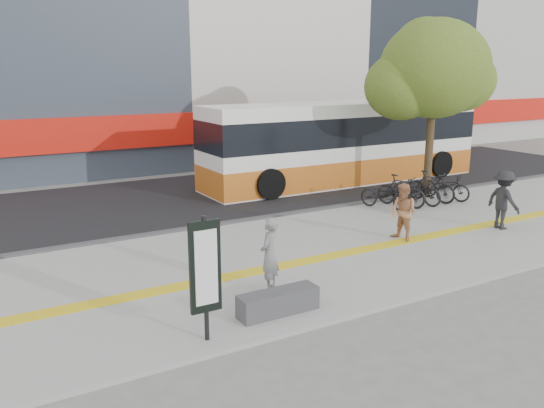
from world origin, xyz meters
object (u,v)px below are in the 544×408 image
bench (278,302)px  bus (344,145)px  signboard (205,269)px  pedestrian_tan (403,212)px  street_tree (431,71)px  pedestrian_dark (504,200)px  seated_woman (269,254)px

bench → bus: bearing=47.4°
bench → signboard: bearing=-169.2°
bus → pedestrian_tan: bearing=-116.2°
street_tree → bus: street_tree is taller
bench → street_tree: street_tree is taller
signboard → pedestrian_dark: 10.39m
pedestrian_dark → street_tree: bearing=-10.5°
street_tree → bench: bearing=-148.4°
bus → street_tree: bearing=-77.0°
pedestrian_tan → bus: bearing=147.1°
bench → pedestrian_dark: bearing=11.4°
signboard → street_tree: (11.38, 6.33, 3.15)m
signboard → seated_woman: 2.51m
street_tree → pedestrian_dark: 5.72m
signboard → seated_woman: signboard is taller
pedestrian_tan → pedestrian_dark: bearing=73.3°
seated_woman → bench: bearing=28.8°
bus → pedestrian_tan: (-3.64, -7.39, -0.72)m
bus → seated_woman: bearing=-134.6°
signboard → seated_woman: size_ratio=1.40×
seated_woman → pedestrian_dark: size_ratio=0.92×
seated_woman → pedestrian_dark: 8.18m
signboard → bus: bearing=43.5°
signboard → pedestrian_tan: 7.39m
pedestrian_dark → bench: bearing=106.5°
signboard → street_tree: 13.40m
street_tree → seated_woman: bearing=-152.2°
street_tree → pedestrian_dark: bearing=-105.6°
bench → signboard: 1.94m
street_tree → bus: bearing=103.0°
street_tree → seated_woman: street_tree is taller
street_tree → pedestrian_tan: size_ratio=4.05×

